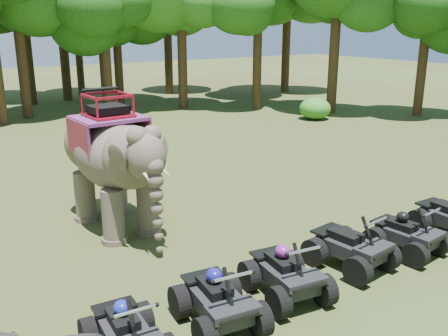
{
  "coord_description": "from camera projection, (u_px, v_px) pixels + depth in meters",
  "views": [
    {
      "loc": [
        -6.53,
        -8.48,
        5.35
      ],
      "look_at": [
        0.0,
        1.2,
        1.9
      ],
      "focal_mm": 40.0,
      "sensor_mm": 36.0,
      "label": 1
    }
  ],
  "objects": [
    {
      "name": "tree_27",
      "position": [
        287.0,
        19.0,
        37.96
      ],
      "size": [
        7.69,
        7.69,
        10.99
      ],
      "primitive_type": null,
      "color": "#195114",
      "rests_on": "ground"
    },
    {
      "name": "tree_33",
      "position": [
        61.0,
        22.0,
        33.66
      ],
      "size": [
        7.45,
        7.45,
        10.64
      ],
      "primitive_type": null,
      "color": "#195114",
      "rests_on": "ground"
    },
    {
      "name": "tree_28",
      "position": [
        102.0,
        21.0,
        30.73
      ],
      "size": [
        7.52,
        7.52,
        10.75
      ],
      "primitive_type": null,
      "color": "#195114",
      "rests_on": "ground"
    },
    {
      "name": "tree_0",
      "position": [
        19.0,
        35.0,
        27.48
      ],
      "size": [
        6.43,
        6.43,
        9.19
      ],
      "primitive_type": null,
      "color": "#195114",
      "rests_on": "ground"
    },
    {
      "name": "tree_35",
      "position": [
        24.0,
        25.0,
        31.93
      ],
      "size": [
        7.13,
        7.13,
        10.19
      ],
      "primitive_type": null,
      "color": "#195114",
      "rests_on": "ground"
    },
    {
      "name": "atv_1",
      "position": [
        218.0,
        293.0,
        8.93
      ],
      "size": [
        1.53,
        1.94,
        1.32
      ],
      "primitive_type": null,
      "rotation": [
        0.0,
        0.0,
        -0.13
      ],
      "color": "black",
      "rests_on": "ground"
    },
    {
      "name": "atv_0",
      "position": [
        126.0,
        326.0,
        8.06
      ],
      "size": [
        1.34,
        1.75,
        1.23
      ],
      "primitive_type": null,
      "rotation": [
        0.0,
        0.0,
        -0.09
      ],
      "color": "black",
      "rests_on": "ground"
    },
    {
      "name": "atv_3",
      "position": [
        351.0,
        240.0,
        11.09
      ],
      "size": [
        1.5,
        1.93,
        1.34
      ],
      "primitive_type": null,
      "rotation": [
        0.0,
        0.0,
        0.1
      ],
      "color": "black",
      "rests_on": "ground"
    },
    {
      "name": "tree_38",
      "position": [
        78.0,
        44.0,
        36.73
      ],
      "size": [
        5.27,
        5.27,
        7.53
      ],
      "primitive_type": null,
      "color": "#195114",
      "rests_on": "ground"
    },
    {
      "name": "tree_32",
      "position": [
        257.0,
        26.0,
        36.35
      ],
      "size": [
        7.03,
        7.03,
        10.05
      ],
      "primitive_type": null,
      "color": "#195114",
      "rests_on": "ground"
    },
    {
      "name": "tree_3",
      "position": [
        258.0,
        47.0,
        30.52
      ],
      "size": [
        5.37,
        5.37,
        7.68
      ],
      "primitive_type": null,
      "color": "#195114",
      "rests_on": "ground"
    },
    {
      "name": "tree_2",
      "position": [
        182.0,
        32.0,
        30.74
      ],
      "size": [
        6.59,
        6.59,
        9.42
      ],
      "primitive_type": null,
      "color": "#195114",
      "rests_on": "ground"
    },
    {
      "name": "tree_37",
      "position": [
        167.0,
        26.0,
        36.99
      ],
      "size": [
        6.98,
        6.98,
        9.98
      ],
      "primitive_type": null,
      "color": "#195114",
      "rests_on": "ground"
    },
    {
      "name": "ground",
      "position": [
        252.0,
        257.0,
        11.76
      ],
      "size": [
        110.0,
        110.0,
        0.0
      ],
      "primitive_type": "plane",
      "color": "#47381E",
      "rests_on": "ground"
    },
    {
      "name": "tree_5",
      "position": [
        424.0,
        48.0,
        28.35
      ],
      "size": [
        5.45,
        5.45,
        7.78
      ],
      "primitive_type": null,
      "color": "#195114",
      "rests_on": "ground"
    },
    {
      "name": "atv_4",
      "position": [
        407.0,
        229.0,
        11.81
      ],
      "size": [
        1.39,
        1.79,
        1.24
      ],
      "primitive_type": null,
      "rotation": [
        0.0,
        0.0,
        0.1
      ],
      "color": "black",
      "rests_on": "ground"
    },
    {
      "name": "tree_4",
      "position": [
        335.0,
        31.0,
        29.02
      ],
      "size": [
        6.71,
        6.71,
        9.59
      ],
      "primitive_type": null,
      "color": "#195114",
      "rests_on": "ground"
    },
    {
      "name": "tree_26",
      "position": [
        117.0,
        42.0,
        31.81
      ],
      "size": [
        5.66,
        5.66,
        8.09
      ],
      "primitive_type": null,
      "color": "#195114",
      "rests_on": "ground"
    },
    {
      "name": "atv_2",
      "position": [
        286.0,
        267.0,
        9.89
      ],
      "size": [
        1.53,
        1.94,
        1.31
      ],
      "primitive_type": null,
      "rotation": [
        0.0,
        0.0,
        -0.14
      ],
      "color": "black",
      "rests_on": "ground"
    },
    {
      "name": "tree_1",
      "position": [
        106.0,
        54.0,
        29.26
      ],
      "size": [
        4.9,
        4.9,
        7.0
      ],
      "primitive_type": null,
      "color": "#195114",
      "rests_on": "ground"
    },
    {
      "name": "elephant",
      "position": [
        113.0,
        161.0,
        13.03
      ],
      "size": [
        2.11,
        4.45,
        3.67
      ],
      "primitive_type": null,
      "rotation": [
        0.0,
        0.0,
        0.04
      ],
      "color": "brown",
      "rests_on": "ground"
    }
  ]
}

